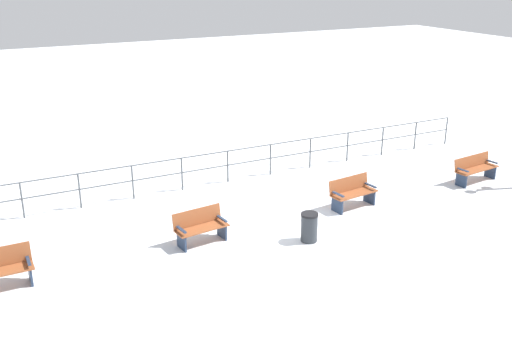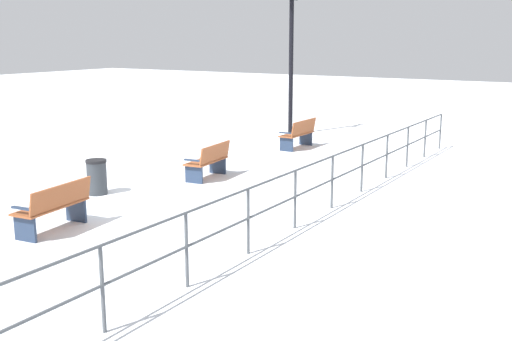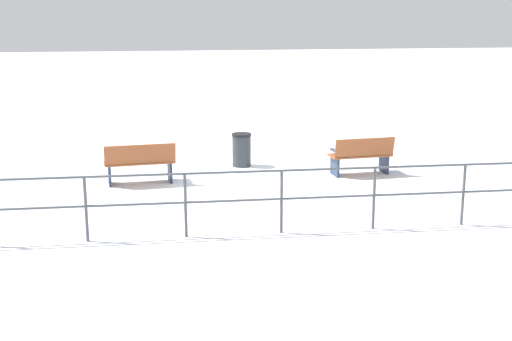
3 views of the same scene
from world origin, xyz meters
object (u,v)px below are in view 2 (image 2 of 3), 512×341
object	(u,v)px
bench_second	(209,161)
lamppost_near	(291,50)
trash_bin	(97,177)
bench_nearest	(299,134)
bench_third	(54,207)

from	to	relation	value
bench_second	lamppost_near	size ratio (longest dim) A/B	0.29
bench_second	trash_bin	world-z (taller)	bench_second
trash_bin	bench_nearest	bearing A→B (deg)	-98.70
bench_third	bench_nearest	bearing A→B (deg)	-95.48
bench_second	trash_bin	size ratio (longest dim) A/B	1.85
lamppost_near	bench_second	bearing A→B (deg)	102.68
bench_second	lamppost_near	distance (m)	7.69
lamppost_near	bench_nearest	bearing A→B (deg)	124.05
bench_nearest	bench_second	size ratio (longest dim) A/B	1.06
lamppost_near	bench_third	bearing A→B (deg)	98.25
bench_nearest	trash_bin	xyz separation A→B (m)	(1.13, 7.36, -0.07)
trash_bin	bench_third	bearing A→B (deg)	119.93
bench_nearest	bench_third	bearing A→B (deg)	90.54
bench_third	trash_bin	bearing A→B (deg)	-66.75
bench_nearest	lamppost_near	size ratio (longest dim) A/B	0.31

